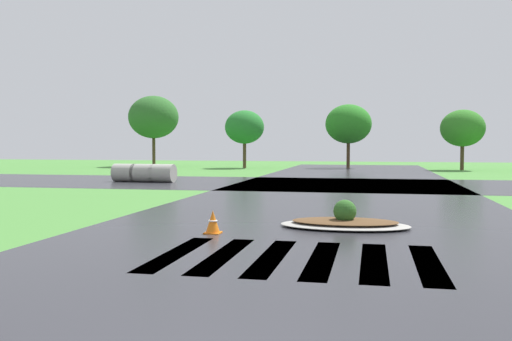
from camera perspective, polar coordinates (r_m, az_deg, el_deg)
asphalt_roadway at (r=14.74m, az=6.59°, el=-5.21°), size 11.07×80.00×0.01m
asphalt_cross_road at (r=28.37m, az=9.08°, el=-1.40°), size 90.00×9.97×0.01m
crosswalk_stripes at (r=10.12m, az=4.16°, el=-8.87°), size 4.95×3.41×0.01m
median_island at (r=13.85m, az=9.02°, el=-5.19°), size 3.14×1.77×0.68m
drainage_pipe_stack at (r=30.42m, az=-11.33°, el=-0.24°), size 3.47×1.16×0.96m
traffic_cone at (r=12.81m, az=-4.41°, el=-5.30°), size 0.36×0.36×0.53m
background_treeline at (r=46.88m, az=5.81°, el=4.80°), size 36.71×6.08×6.32m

